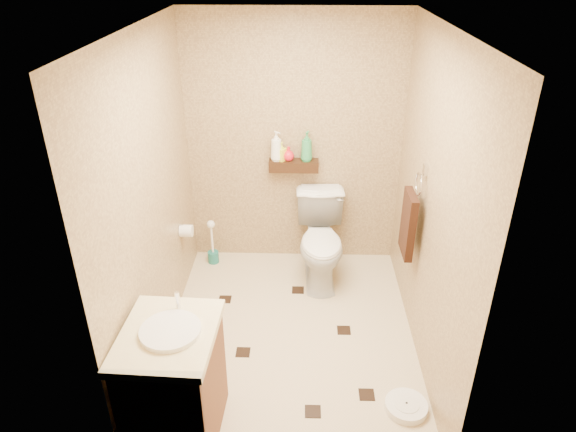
{
  "coord_description": "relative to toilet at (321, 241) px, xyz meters",
  "views": [
    {
      "loc": [
        0.08,
        -3.26,
        2.85
      ],
      "look_at": [
        -0.03,
        0.25,
        0.98
      ],
      "focal_mm": 32.0,
      "sensor_mm": 36.0,
      "label": 1
    }
  ],
  "objects": [
    {
      "name": "toilet_brush",
      "position": [
        -1.07,
        0.24,
        -0.24
      ],
      "size": [
        0.11,
        0.11,
        0.47
      ],
      "color": "#1B6E6A",
      "rests_on": "ground"
    },
    {
      "name": "toilet",
      "position": [
        0.0,
        0.0,
        0.0
      ],
      "size": [
        0.48,
        0.81,
        0.81
      ],
      "primitive_type": "imported",
      "rotation": [
        0.0,
        0.0,
        0.04
      ],
      "color": "white",
      "rests_on": "ground"
    },
    {
      "name": "wall_shelf",
      "position": [
        -0.27,
        0.34,
        0.61
      ],
      "size": [
        0.46,
        0.14,
        0.1
      ],
      "primitive_type": "cube",
      "color": "#351C0E",
      "rests_on": "wall_back"
    },
    {
      "name": "bottle_c",
      "position": [
        -0.32,
        0.34,
        0.73
      ],
      "size": [
        0.15,
        0.15,
        0.14
      ],
      "primitive_type": "imported",
      "rotation": [
        0.0,
        0.0,
        0.67
      ],
      "color": "red",
      "rests_on": "wall_shelf"
    },
    {
      "name": "wall_right",
      "position": [
        0.73,
        -0.83,
        0.79
      ],
      "size": [
        0.04,
        2.5,
        2.4
      ],
      "primitive_type": "cube",
      "color": "tan",
      "rests_on": "ground"
    },
    {
      "name": "bottle_a",
      "position": [
        -0.43,
        0.34,
        0.8
      ],
      "size": [
        0.15,
        0.15,
        0.28
      ],
      "primitive_type": "imported",
      "rotation": [
        0.0,
        0.0,
        0.79
      ],
      "color": "white",
      "rests_on": "wall_shelf"
    },
    {
      "name": "towel_ring",
      "position": [
        0.65,
        -0.58,
        0.54
      ],
      "size": [
        0.12,
        0.3,
        0.76
      ],
      "color": "silver",
      "rests_on": "wall_right"
    },
    {
      "name": "wall_left",
      "position": [
        -1.27,
        -0.83,
        0.79
      ],
      "size": [
        0.04,
        2.5,
        2.4
      ],
      "primitive_type": "cube",
      "color": "tan",
      "rests_on": "ground"
    },
    {
      "name": "wall_front",
      "position": [
        -0.27,
        -2.08,
        0.79
      ],
      "size": [
        2.0,
        0.04,
        2.4
      ],
      "primitive_type": "cube",
      "color": "tan",
      "rests_on": "ground"
    },
    {
      "name": "wall_back",
      "position": [
        -0.27,
        0.42,
        0.79
      ],
      "size": [
        2.0,
        0.04,
        2.4
      ],
      "primitive_type": "cube",
      "color": "tan",
      "rests_on": "ground"
    },
    {
      "name": "floor_accents",
      "position": [
        -0.22,
        -0.91,
        -0.4
      ],
      "size": [
        1.28,
        1.5,
        0.01
      ],
      "color": "black",
      "rests_on": "ground"
    },
    {
      "name": "vanity",
      "position": [
        -0.97,
        -1.78,
        0.02
      ],
      "size": [
        0.59,
        0.7,
        0.96
      ],
      "rotation": [
        0.0,
        0.0,
        -0.04
      ],
      "color": "brown",
      "rests_on": "ground"
    },
    {
      "name": "bottle_b",
      "position": [
        -0.38,
        0.34,
        0.75
      ],
      "size": [
        0.11,
        0.11,
        0.17
      ],
      "primitive_type": "imported",
      "rotation": [
        0.0,
        0.0,
        5.66
      ],
      "color": "yellow",
      "rests_on": "wall_shelf"
    },
    {
      "name": "bottle_d",
      "position": [
        -0.15,
        0.34,
        0.8
      ],
      "size": [
        0.14,
        0.14,
        0.28
      ],
      "primitive_type": "imported",
      "rotation": [
        0.0,
        0.0,
        2.79
      ],
      "color": "#309052",
      "rests_on": "wall_shelf"
    },
    {
      "name": "ground",
      "position": [
        -0.27,
        -0.83,
        -0.41
      ],
      "size": [
        2.5,
        2.5,
        0.0
      ],
      "primitive_type": "plane",
      "color": "beige",
      "rests_on": "ground"
    },
    {
      "name": "bathroom_scale",
      "position": [
        0.55,
        -1.57,
        -0.38
      ],
      "size": [
        0.35,
        0.35,
        0.06
      ],
      "rotation": [
        0.0,
        0.0,
        0.23
      ],
      "color": "white",
      "rests_on": "ground"
    },
    {
      "name": "toilet_paper",
      "position": [
        -1.21,
        -0.18,
        0.2
      ],
      "size": [
        0.12,
        0.11,
        0.12
      ],
      "color": "white",
      "rests_on": "wall_left"
    },
    {
      "name": "ceiling",
      "position": [
        -0.27,
        -0.83,
        1.99
      ],
      "size": [
        2.0,
        2.5,
        0.02
      ],
      "primitive_type": "cube",
      "color": "white",
      "rests_on": "wall_back"
    }
  ]
}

